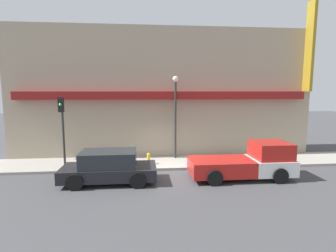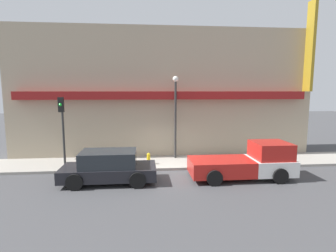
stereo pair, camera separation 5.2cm
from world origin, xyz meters
TOP-DOWN VIEW (x-y plane):
  - ground_plane at (0.00, 0.00)m, footprint 80.00×80.00m
  - sidewalk at (0.00, 1.44)m, footprint 36.00×2.88m
  - building at (0.02, 4.35)m, footprint 19.80×3.80m
  - pickup_truck at (3.88, -1.56)m, footprint 5.15×2.13m
  - parked_car at (-3.03, -1.56)m, footprint 4.49×2.11m
  - fire_hydrant at (-1.09, 0.92)m, footprint 0.21×0.21m
  - street_lamp at (0.64, 2.21)m, footprint 0.36×0.36m
  - traffic_light at (-5.73, 0.52)m, footprint 0.28×0.42m

SIDE VIEW (x-z plane):
  - ground_plane at x=0.00m, z-range 0.00..0.00m
  - sidewalk at x=0.00m, z-range 0.00..0.15m
  - fire_hydrant at x=-1.09m, z-range 0.15..0.81m
  - parked_car at x=-3.03m, z-range -0.02..1.53m
  - pickup_truck at x=3.88m, z-range -0.11..1.72m
  - traffic_light at x=-5.73m, z-range 0.87..4.79m
  - street_lamp at x=0.64m, z-range 0.83..5.98m
  - building at x=0.02m, z-range -0.81..9.26m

